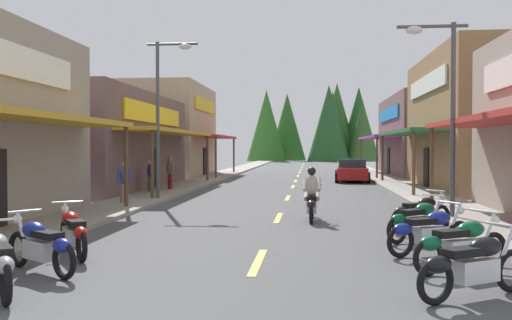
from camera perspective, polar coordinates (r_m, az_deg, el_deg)
name	(u,v)px	position (r m, az deg, el deg)	size (l,w,h in m)	color
ground	(296,180)	(36.99, 4.16, -2.07)	(9.37, 98.84, 0.10)	#4C4C4F
sidewalk_left	(210,178)	(37.59, -4.71, -1.85)	(2.21, 98.84, 0.12)	gray
sidewalk_right	(385,179)	(37.28, 13.10, -1.91)	(2.21, 98.84, 0.12)	#9E9991
centerline_dashes	(298,177)	(40.35, 4.29, -1.71)	(0.16, 72.03, 0.01)	#E0C64C
storefront_left_middle	(71,141)	(30.01, -18.45, 1.82)	(10.66, 13.51, 4.86)	brown
storefront_left_far	(148,131)	(42.30, -10.96, 2.92)	(10.32, 9.99, 6.68)	tan
storefront_right_middle	(504,122)	(30.79, 24.09, 3.61)	(9.43, 11.98, 6.86)	olive
storefront_right_far	(439,136)	(44.25, 18.21, 2.35)	(9.20, 13.63, 5.96)	brown
streetlamp_left	(165,98)	(22.41, -9.33, 6.29)	(2.02, 0.30, 6.31)	#474C51
streetlamp_right	(442,91)	(17.18, 18.55, 6.74)	(2.02, 0.30, 5.76)	#474C51
motorcycle_parked_right_0	(474,264)	(8.53, 21.41, -9.93)	(1.86, 1.23, 1.04)	black
motorcycle_parked_right_1	(461,244)	(10.23, 20.25, -8.05)	(1.88, 1.20, 1.04)	black
motorcycle_parked_right_2	(429,230)	(11.63, 17.36, -6.90)	(1.89, 1.18, 1.04)	black
motorcycle_parked_right_3	(418,220)	(13.24, 16.31, -5.90)	(1.68, 1.48, 1.04)	black
motorcycle_parked_right_4	(421,212)	(14.72, 16.52, -5.17)	(1.76, 1.38, 1.04)	black
motorcycle_parked_left_1	(41,245)	(10.18, -21.19, -8.11)	(1.82, 1.29, 1.04)	black
motorcycle_parked_left_2	(73,231)	(11.55, -18.24, -6.97)	(1.33, 1.80, 1.04)	black
rider_cruising_lead	(312,198)	(16.23, 5.73, -3.94)	(0.60, 2.14, 1.57)	black
pedestrian_by_shop	(150,174)	(25.86, -10.84, -1.46)	(0.39, 0.53, 1.56)	#3F593F
pedestrian_browsing	(124,181)	(20.89, -13.39, -2.07)	(0.41, 0.49, 1.59)	#726659
pedestrian_waiting	(170,171)	(27.15, -8.80, -1.15)	(0.44, 0.44, 1.68)	maroon
parked_car_curbside	(352,171)	(34.95, 9.79, -1.08)	(2.20, 4.37, 1.40)	#B21919
treeline_backdrop	(324,125)	(88.23, 7.01, 3.60)	(20.88, 12.95, 12.39)	#204D23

